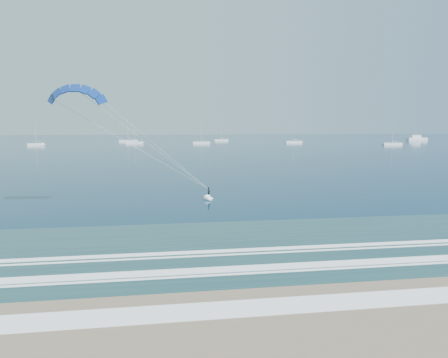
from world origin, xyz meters
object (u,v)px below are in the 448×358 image
Objects in this scene: motor_yacht at (417,138)px; sailboat_4 at (221,140)px; sailboat_6 at (392,144)px; sailboat_7 at (134,143)px; kitesurfer_rig at (148,144)px; sailboat_1 at (36,144)px; sailboat_2 at (128,141)px; sailboat_5 at (294,142)px; sailboat_3 at (201,143)px.

sailboat_4 is at bearing 175.74° from motor_yacht.
sailboat_7 is (-132.42, 34.43, -0.02)m from sailboat_6.
sailboat_1 is at bearing 110.89° from kitesurfer_rig.
sailboat_6 is at bearing -132.18° from motor_yacht.
sailboat_7 is at bearing -78.21° from sailboat_2.
sailboat_5 is at bearing 66.52° from kitesurfer_rig.
sailboat_4 reaches higher than sailboat_1.
sailboat_4 is at bearing 139.22° from sailboat_6.
motor_yacht is at bearing 7.41° from sailboat_7.
sailboat_3 reaches higher than sailboat_7.
sailboat_5 is at bearing -44.37° from sailboat_4.
sailboat_4 is (16.58, 38.55, -0.01)m from sailboat_3.
sailboat_3 reaches higher than motor_yacht.
sailboat_2 is 1.05× the size of sailboat_6.
sailboat_5 is at bearing -1.53° from sailboat_7.
sailboat_2 is (41.22, 42.38, 0.02)m from sailboat_1.
sailboat_5 is (75.52, 173.85, -6.88)m from kitesurfer_rig.
sailboat_6 is at bearing -40.78° from sailboat_4.
sailboat_3 is at bearing -37.88° from sailboat_2.
sailboat_2 reaches higher than motor_yacht.
sailboat_2 is (-20.73, 204.73, -6.87)m from kitesurfer_rig.
sailboat_6 reaches higher than sailboat_5.
sailboat_3 is (-148.95, -28.70, -0.80)m from motor_yacht.
kitesurfer_rig is at bearing -69.11° from sailboat_1.
sailboat_5 is at bearing -17.79° from sailboat_2.
sailboat_6 is (117.63, 141.84, -6.87)m from kitesurfer_rig.
sailboat_4 is 0.93× the size of sailboat_5.
sailboat_2 reaches higher than sailboat_6.
sailboat_7 reaches higher than sailboat_1.
sailboat_6 is at bearing 50.33° from kitesurfer_rig.
sailboat_2 is at bearing 155.56° from sailboat_6.
sailboat_5 is at bearing 4.78° from sailboat_1.
kitesurfer_rig reaches higher than sailboat_5.
sailboat_1 is 0.83× the size of sailboat_5.
sailboat_7 is (5.94, -28.46, -0.02)m from sailboat_2.
sailboat_3 is at bearing 82.78° from kitesurfer_rig.
motor_yacht is 132.73m from sailboat_4.
sailboat_3 is at bearing 162.70° from sailboat_6.
sailboat_6 is (95.89, -29.86, 0.00)m from sailboat_3.
kitesurfer_rig is at bearing -129.67° from sailboat_6.
sailboat_1 reaches higher than motor_yacht.
sailboat_6 is (79.31, -68.41, 0.01)m from sailboat_4.
sailboat_1 is 59.12m from sailboat_2.
sailboat_1 is at bearing 173.48° from sailboat_6.
sailboat_4 is 0.89× the size of sailboat_6.
sailboat_3 reaches higher than sailboat_1.
motor_yacht is 98.80m from sailboat_5.
sailboat_2 is 101.08m from sailboat_5.
sailboat_2 is 1.12× the size of sailboat_3.
motor_yacht is 151.69m from sailboat_3.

